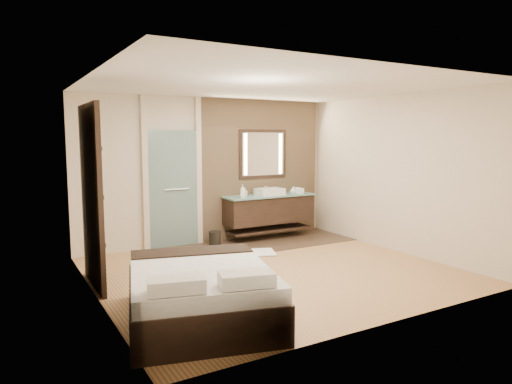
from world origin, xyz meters
TOP-DOWN VIEW (x-y plane):
  - floor at (0.00, 0.00)m, footprint 5.00×5.00m
  - tile_strip at (0.60, 1.60)m, footprint 3.80×1.30m
  - stone_wall at (1.10, 2.21)m, footprint 2.60×0.08m
  - vanity at (1.10, 1.92)m, footprint 1.85×0.55m
  - mirror_unit at (1.10, 2.16)m, footprint 1.06×0.04m
  - frosted_door at (-0.75, 2.20)m, footprint 1.10×0.12m
  - shoji_partition at (-2.43, 0.60)m, footprint 0.06×1.20m
  - bed at (-1.65, -1.16)m, footprint 1.91×2.17m
  - bath_mat at (0.24, 1.03)m, footprint 0.85×0.72m
  - waste_bin at (-0.10, 1.85)m, footprint 0.27×0.27m
  - tissue_box at (1.76, 1.82)m, footprint 0.14×0.14m
  - soap_bottle_a at (0.46, 1.83)m, footprint 0.11×0.12m
  - soap_bottle_b at (0.57, 1.94)m, footprint 0.09×0.10m
  - soap_bottle_c at (1.58, 1.80)m, footprint 0.14×0.14m
  - cup at (1.82, 2.02)m, footprint 0.16×0.16m

SIDE VIEW (x-z plane):
  - floor at x=0.00m, z-range 0.00..0.00m
  - tile_strip at x=0.60m, z-range 0.00..0.01m
  - bath_mat at x=0.24m, z-range 0.01..0.03m
  - waste_bin at x=-0.10m, z-range 0.00..0.27m
  - bed at x=-1.65m, z-range -0.06..0.66m
  - vanity at x=1.10m, z-range 0.14..1.02m
  - cup at x=1.82m, z-range 0.86..0.96m
  - tissue_box at x=1.76m, z-range 0.86..0.97m
  - soap_bottle_c at x=1.58m, z-range 0.86..1.01m
  - soap_bottle_b at x=0.57m, z-range 0.86..1.03m
  - soap_bottle_a at x=0.46m, z-range 0.86..1.11m
  - frosted_door at x=-0.75m, z-range -0.21..2.49m
  - shoji_partition at x=-2.43m, z-range 0.01..2.41m
  - stone_wall at x=1.10m, z-range 0.00..2.70m
  - mirror_unit at x=1.10m, z-range 1.17..2.13m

